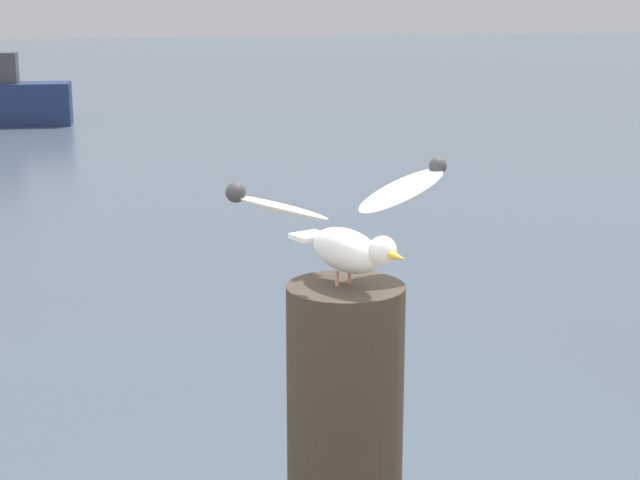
# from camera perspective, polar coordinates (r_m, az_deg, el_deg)

# --- Properties ---
(seagull) EXTENTS (0.59, 0.38, 0.27)m
(seagull) POSITION_cam_1_polar(r_m,az_deg,el_deg) (2.36, 1.52, 0.53)
(seagull) COLOR tan
(seagull) RESTS_ON mooring_post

